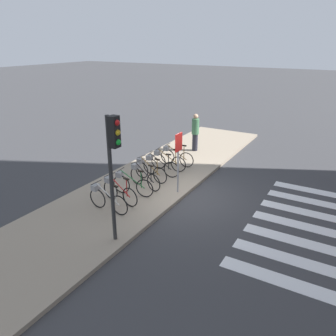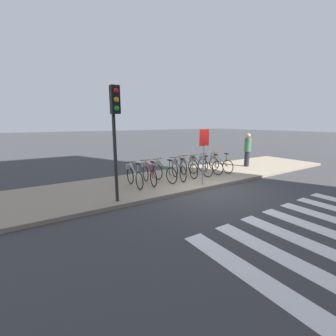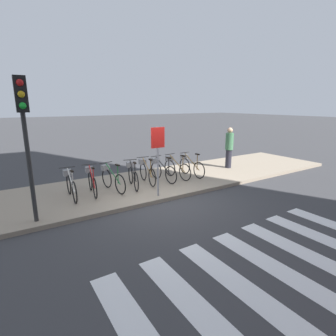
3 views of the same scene
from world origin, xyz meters
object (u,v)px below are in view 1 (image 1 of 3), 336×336
Objects in this scene: parked_bicycle_1 at (118,190)px; traffic_light at (113,154)px; parked_bicycle_0 at (106,198)px; parked_bicycle_3 at (143,176)px; pedestrian at (195,131)px; parked_bicycle_5 at (159,165)px; parked_bicycle_4 at (149,170)px; parked_bicycle_2 at (130,183)px; sign_post at (178,153)px; parked_bicycle_7 at (175,156)px; parked_bicycle_6 at (166,160)px.

traffic_light is at bearing -141.70° from parked_bicycle_1.
parked_bicycle_0 is 0.65m from parked_bicycle_1.
parked_bicycle_3 is 4.76m from pedestrian.
parked_bicycle_3 is 0.84× the size of pedestrian.
pedestrian is (3.53, 0.14, 0.51)m from parked_bicycle_5.
parked_bicycle_2 is at bearing -173.78° from parked_bicycle_4.
parked_bicycle_3 is 0.98× the size of parked_bicycle_4.
sign_post is (-4.48, -1.51, 0.50)m from pedestrian.
pedestrian reaches higher than parked_bicycle_1.
parked_bicycle_4 is (1.99, 0.12, 0.00)m from parked_bicycle_1.
parked_bicycle_0 is 0.46× the size of traffic_light.
parked_bicycle_7 is at bearing 2.13° from parked_bicycle_3.
parked_bicycle_5 is at bearing 18.19° from traffic_light.
traffic_light is at bearing -158.13° from parked_bicycle_4.
sign_post reaches higher than parked_bicycle_4.
pedestrian is (2.22, 0.14, 0.51)m from parked_bicycle_7.
parked_bicycle_0 is 2.63m from traffic_light.
parked_bicycle_3 is at bearing 0.06° from parked_bicycle_0.
parked_bicycle_0 is at bearing 50.47° from traffic_light.
sign_post is (2.28, -1.28, 1.01)m from parked_bicycle_0.
parked_bicycle_7 is (0.67, -0.04, 0.00)m from parked_bicycle_6.
parked_bicycle_1 is 1.00× the size of parked_bicycle_6.
parked_bicycle_5 is 3.57m from pedestrian.
parked_bicycle_1 is 0.64m from parked_bicycle_2.
parked_bicycle_2 is 0.45× the size of traffic_light.
sign_post reaches higher than parked_bicycle_0.
parked_bicycle_0 is 3.87m from parked_bicycle_6.
parked_bicycle_7 is at bearing 14.24° from traffic_light.
parked_bicycle_7 is (1.89, -0.07, 0.00)m from parked_bicycle_4.
parked_bicycle_2 is (1.29, 0.02, 0.00)m from parked_bicycle_0.
parked_bicycle_0 is 2.02m from parked_bicycle_3.
parked_bicycle_1 is at bearing -179.11° from parked_bicycle_5.
traffic_light is at bearing -168.73° from pedestrian.
parked_bicycle_4 is at bearing 178.22° from parked_bicycle_6.
sign_post is at bearing -78.86° from parked_bicycle_3.
sign_post is at bearing -104.25° from parked_bicycle_4.
parked_bicycle_1 is at bearing -178.52° from parked_bicycle_6.
parked_bicycle_0 and parked_bicycle_7 have the same top height.
pedestrian is at bearing 18.66° from sign_post.
parked_bicycle_1 is 0.72× the size of sign_post.
pedestrian is at bearing 2.77° from parked_bicycle_3.
parked_bicycle_3 is at bearing -1.49° from parked_bicycle_2.
parked_bicycle_2 is (0.64, -0.03, 0.00)m from parked_bicycle_1.
traffic_light reaches higher than parked_bicycle_6.
parked_bicycle_3 is at bearing -177.87° from parked_bicycle_7.
sign_post is (-1.59, -1.41, 1.01)m from parked_bicycle_6.
pedestrian reaches higher than parked_bicycle_0.
parked_bicycle_7 is 0.73× the size of sign_post.
parked_bicycle_3 is (0.73, -0.02, 0.00)m from parked_bicycle_2.
parked_bicycle_2 is 0.99× the size of parked_bicycle_7.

